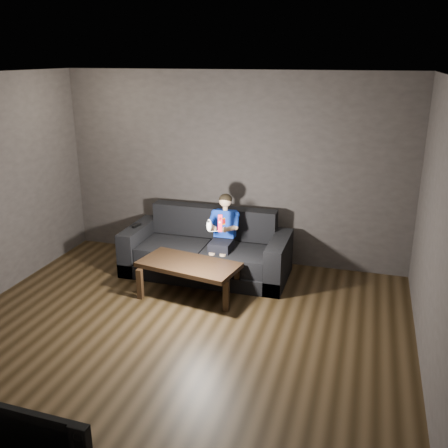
% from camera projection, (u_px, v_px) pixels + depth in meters
% --- Properties ---
extents(floor, '(5.00, 5.00, 0.00)m').
position_uv_depth(floor, '(168.00, 345.00, 5.22)').
color(floor, black).
rests_on(floor, ground).
extents(back_wall, '(5.00, 0.04, 2.70)m').
position_uv_depth(back_wall, '(233.00, 169.00, 7.06)').
color(back_wall, '#332E2C').
rests_on(back_wall, ground).
extents(right_wall, '(0.04, 5.00, 2.70)m').
position_uv_depth(right_wall, '(443.00, 250.00, 4.11)').
color(right_wall, '#332E2C').
rests_on(right_wall, ground).
extents(ceiling, '(5.00, 5.00, 0.02)m').
position_uv_depth(ceiling, '(157.00, 77.00, 4.35)').
color(ceiling, silver).
rests_on(ceiling, back_wall).
extents(sofa, '(2.23, 0.96, 0.86)m').
position_uv_depth(sofa, '(207.00, 254.00, 6.87)').
color(sofa, black).
rests_on(sofa, floor).
extents(child, '(0.41, 0.51, 1.02)m').
position_uv_depth(child, '(223.00, 229.00, 6.61)').
color(child, black).
rests_on(child, sofa).
extents(wii_remote_red, '(0.07, 0.09, 0.22)m').
position_uv_depth(wii_remote_red, '(220.00, 223.00, 6.16)').
color(wii_remote_red, red).
rests_on(wii_remote_red, child).
extents(nunchuk_white, '(0.09, 0.11, 0.17)m').
position_uv_depth(nunchuk_white, '(209.00, 225.00, 6.22)').
color(nunchuk_white, white).
rests_on(nunchuk_white, child).
extents(wii_remote_black, '(0.07, 0.17, 0.03)m').
position_uv_depth(wii_remote_black, '(137.00, 226.00, 6.95)').
color(wii_remote_black, black).
rests_on(wii_remote_black, sofa).
extents(coffee_table, '(1.31, 0.82, 0.45)m').
position_uv_depth(coffee_table, '(189.00, 267.00, 6.18)').
color(coffee_table, black).
rests_on(coffee_table, floor).
extents(tv, '(1.01, 0.16, 0.58)m').
position_uv_depth(tv, '(26.00, 437.00, 2.88)').
color(tv, black).
rests_on(tv, media_console).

